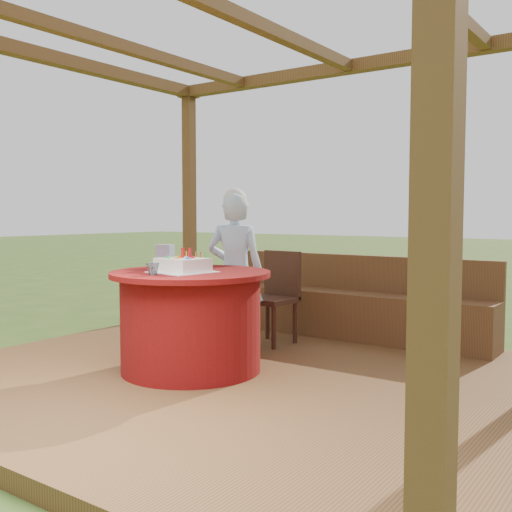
{
  "coord_description": "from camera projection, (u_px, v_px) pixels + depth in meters",
  "views": [
    {
      "loc": [
        2.7,
        -3.58,
        1.33
      ],
      "look_at": [
        0.0,
        0.25,
        1.0
      ],
      "focal_mm": 42.0,
      "sensor_mm": 36.0,
      "label": 1
    }
  ],
  "objects": [
    {
      "name": "ground",
      "position": [
        237.0,
        388.0,
        4.56
      ],
      "size": [
        60.0,
        60.0,
        0.0
      ],
      "primitive_type": "plane",
      "color": "#334F1A",
      "rests_on": "ground"
    },
    {
      "name": "deck",
      "position": [
        237.0,
        381.0,
        4.56
      ],
      "size": [
        4.5,
        4.0,
        0.12
      ],
      "primitive_type": "cube",
      "color": "brown",
      "rests_on": "ground"
    },
    {
      "name": "pergola",
      "position": [
        236.0,
        67.0,
        4.39
      ],
      "size": [
        4.5,
        4.0,
        2.72
      ],
      "color": "brown",
      "rests_on": "deck"
    },
    {
      "name": "bench",
      "position": [
        341.0,
        309.0,
        5.94
      ],
      "size": [
        3.0,
        0.42,
        0.8
      ],
      "color": "brown",
      "rests_on": "deck"
    },
    {
      "name": "table",
      "position": [
        191.0,
        320.0,
        4.61
      ],
      "size": [
        1.23,
        1.23,
        0.77
      ],
      "color": "maroon",
      "rests_on": "deck"
    },
    {
      "name": "chair",
      "position": [
        275.0,
        293.0,
        5.61
      ],
      "size": [
        0.44,
        0.44,
        0.86
      ],
      "color": "#3B1E12",
      "rests_on": "deck"
    },
    {
      "name": "elderly_woman",
      "position": [
        235.0,
        269.0,
        5.3
      ],
      "size": [
        0.59,
        0.5,
        1.44
      ],
      "color": "#A3CAF2",
      "rests_on": "deck"
    },
    {
      "name": "birthday_cake",
      "position": [
        183.0,
        265.0,
        4.49
      ],
      "size": [
        0.46,
        0.46,
        0.18
      ],
      "color": "white",
      "rests_on": "table"
    },
    {
      "name": "gift_bag",
      "position": [
        165.0,
        256.0,
        4.92
      ],
      "size": [
        0.15,
        0.11,
        0.19
      ],
      "primitive_type": "cube",
      "rotation": [
        0.0,
        0.0,
        0.19
      ],
      "color": "#D389C1",
      "rests_on": "table"
    },
    {
      "name": "drinking_glass",
      "position": [
        153.0,
        269.0,
        4.29
      ],
      "size": [
        0.12,
        0.12,
        0.09
      ],
      "primitive_type": "imported",
      "rotation": [
        0.0,
        0.0,
        -0.3
      ],
      "color": "silver",
      "rests_on": "table"
    }
  ]
}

